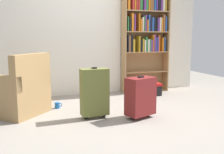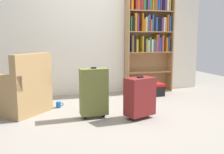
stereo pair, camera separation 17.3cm
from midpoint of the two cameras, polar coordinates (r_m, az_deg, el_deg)
The scene contains 8 objects.
ground_plane at distance 3.72m, azimuth 0.91°, elevation -8.83°, with size 8.10×8.10×0.00m, color gray.
back_wall at distance 5.17m, azimuth -5.50°, elevation 10.70°, with size 4.63×0.10×2.60m, color silver.
bookshelf at distance 5.34m, azimuth 6.49°, elevation 9.74°, with size 0.98×0.26×2.04m.
armchair at distance 4.04m, azimuth -21.13°, elevation -3.35°, with size 0.99×0.99×0.90m.
mug at distance 4.24m, azimuth -13.22°, elevation -6.17°, with size 0.12×0.08×0.10m.
storage_box at distance 5.05m, azimuth 7.36°, elevation -2.66°, with size 0.43×0.26×0.24m.
suitcase_olive at distance 3.59m, azimuth -5.30°, elevation -3.34°, with size 0.39×0.20×0.72m.
suitcase_dark_red at distance 3.60m, azimuth 4.99°, elevation -4.29°, with size 0.46×0.36×0.60m.
Camera 1 is at (-1.28, -3.31, 1.13)m, focal length 41.06 mm.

